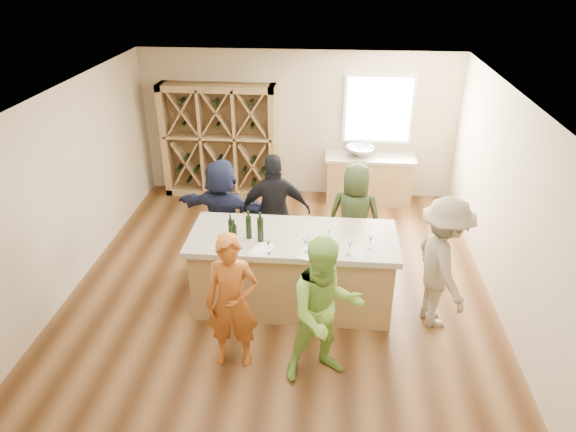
# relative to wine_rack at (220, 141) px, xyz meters

# --- Properties ---
(floor) EXTENTS (6.00, 7.00, 0.10)m
(floor) POSITION_rel_wine_rack_xyz_m (1.50, -3.27, -1.15)
(floor) COLOR brown
(floor) RESTS_ON ground
(ceiling) EXTENTS (6.00, 7.00, 0.10)m
(ceiling) POSITION_rel_wine_rack_xyz_m (1.50, -3.27, 1.75)
(ceiling) COLOR white
(ceiling) RESTS_ON ground
(wall_back) EXTENTS (6.00, 0.10, 2.80)m
(wall_back) POSITION_rel_wine_rack_xyz_m (1.50, 0.28, 0.30)
(wall_back) COLOR #BFAC8A
(wall_back) RESTS_ON ground
(wall_front) EXTENTS (6.00, 0.10, 2.80)m
(wall_front) POSITION_rel_wine_rack_xyz_m (1.50, -6.82, 0.30)
(wall_front) COLOR #BFAC8A
(wall_front) RESTS_ON ground
(wall_left) EXTENTS (0.10, 7.00, 2.80)m
(wall_left) POSITION_rel_wine_rack_xyz_m (-1.55, -3.27, 0.30)
(wall_left) COLOR #BFAC8A
(wall_left) RESTS_ON ground
(wall_right) EXTENTS (0.10, 7.00, 2.80)m
(wall_right) POSITION_rel_wine_rack_xyz_m (4.55, -3.27, 0.30)
(wall_right) COLOR #BFAC8A
(wall_right) RESTS_ON ground
(window_frame) EXTENTS (1.30, 0.06, 1.30)m
(window_frame) POSITION_rel_wine_rack_xyz_m (3.00, 0.20, 0.65)
(window_frame) COLOR white
(window_frame) RESTS_ON wall_back
(window_pane) EXTENTS (1.18, 0.01, 1.18)m
(window_pane) POSITION_rel_wine_rack_xyz_m (3.00, 0.17, 0.65)
(window_pane) COLOR white
(window_pane) RESTS_ON wall_back
(wine_rack) EXTENTS (2.20, 0.45, 2.20)m
(wine_rack) POSITION_rel_wine_rack_xyz_m (0.00, 0.00, 0.00)
(wine_rack) COLOR #997849
(wine_rack) RESTS_ON floor
(back_counter_base) EXTENTS (1.60, 0.58, 0.86)m
(back_counter_base) POSITION_rel_wine_rack_xyz_m (2.90, -0.07, -0.67)
(back_counter_base) COLOR #997849
(back_counter_base) RESTS_ON floor
(back_counter_top) EXTENTS (1.70, 0.62, 0.06)m
(back_counter_top) POSITION_rel_wine_rack_xyz_m (2.90, -0.07, -0.21)
(back_counter_top) COLOR #A49A86
(back_counter_top) RESTS_ON back_counter_base
(sink) EXTENTS (0.54, 0.54, 0.19)m
(sink) POSITION_rel_wine_rack_xyz_m (2.70, -0.07, -0.09)
(sink) COLOR silver
(sink) RESTS_ON back_counter_top
(faucet) EXTENTS (0.02, 0.02, 0.30)m
(faucet) POSITION_rel_wine_rack_xyz_m (2.70, 0.11, -0.03)
(faucet) COLOR silver
(faucet) RESTS_ON back_counter_top
(tasting_counter_base) EXTENTS (2.60, 1.00, 1.00)m
(tasting_counter_base) POSITION_rel_wine_rack_xyz_m (1.70, -3.48, -0.60)
(tasting_counter_base) COLOR #997849
(tasting_counter_base) RESTS_ON floor
(tasting_counter_top) EXTENTS (2.72, 1.12, 0.08)m
(tasting_counter_top) POSITION_rel_wine_rack_xyz_m (1.70, -3.48, -0.06)
(tasting_counter_top) COLOR #A49A86
(tasting_counter_top) RESTS_ON tasting_counter_base
(wine_bottle_a) EXTENTS (0.08, 0.08, 0.26)m
(wine_bottle_a) POSITION_rel_wine_rack_xyz_m (0.91, -3.61, 0.11)
(wine_bottle_a) COLOR black
(wine_bottle_a) RESTS_ON tasting_counter_top
(wine_bottle_b) EXTENTS (0.08, 0.08, 0.27)m
(wine_bottle_b) POSITION_rel_wine_rack_xyz_m (0.98, -3.75, 0.11)
(wine_bottle_b) COLOR black
(wine_bottle_b) RESTS_ON tasting_counter_top
(wine_bottle_c) EXTENTS (0.09, 0.09, 0.31)m
(wine_bottle_c) POSITION_rel_wine_rack_xyz_m (1.14, -3.58, 0.13)
(wine_bottle_c) COLOR black
(wine_bottle_c) RESTS_ON tasting_counter_top
(wine_bottle_d) EXTENTS (0.10, 0.10, 0.33)m
(wine_bottle_d) POSITION_rel_wine_rack_xyz_m (1.30, -3.66, 0.15)
(wine_bottle_d) COLOR black
(wine_bottle_d) RESTS_ON tasting_counter_top
(wine_glass_a) EXTENTS (0.08, 0.08, 0.19)m
(wine_glass_a) POSITION_rel_wine_rack_xyz_m (1.43, -3.94, 0.07)
(wine_glass_a) COLOR white
(wine_glass_a) RESTS_ON tasting_counter_top
(wine_glass_b) EXTENTS (0.08, 0.08, 0.18)m
(wine_glass_b) POSITION_rel_wine_rack_xyz_m (1.89, -3.88, 0.07)
(wine_glass_b) COLOR white
(wine_glass_b) RESTS_ON tasting_counter_top
(wine_glass_c) EXTENTS (0.08, 0.08, 0.19)m
(wine_glass_c) POSITION_rel_wine_rack_xyz_m (2.42, -3.90, 0.07)
(wine_glass_c) COLOR white
(wine_glass_c) RESTS_ON tasting_counter_top
(wine_glass_d) EXTENTS (0.06, 0.06, 0.16)m
(wine_glass_d) POSITION_rel_wine_rack_xyz_m (2.16, -3.58, 0.06)
(wine_glass_d) COLOR white
(wine_glass_d) RESTS_ON tasting_counter_top
(wine_glass_e) EXTENTS (0.09, 0.09, 0.19)m
(wine_glass_e) POSITION_rel_wine_rack_xyz_m (2.67, -3.75, 0.07)
(wine_glass_e) COLOR white
(wine_glass_e) RESTS_ON tasting_counter_top
(tasting_menu_a) EXTENTS (0.30, 0.36, 0.00)m
(tasting_menu_a) POSITION_rel_wine_rack_xyz_m (1.34, -3.85, -0.02)
(tasting_menu_a) COLOR white
(tasting_menu_a) RESTS_ON tasting_counter_top
(tasting_menu_b) EXTENTS (0.30, 0.35, 0.00)m
(tasting_menu_b) POSITION_rel_wine_rack_xyz_m (1.94, -3.91, -0.02)
(tasting_menu_b) COLOR white
(tasting_menu_b) RESTS_ON tasting_counter_top
(tasting_menu_c) EXTENTS (0.30, 0.33, 0.00)m
(tasting_menu_c) POSITION_rel_wine_rack_xyz_m (2.55, -3.84, -0.02)
(tasting_menu_c) COLOR white
(tasting_menu_c) RESTS_ON tasting_counter_top
(person_near_left) EXTENTS (0.64, 0.48, 1.71)m
(person_near_left) POSITION_rel_wine_rack_xyz_m (1.11, -4.66, -0.25)
(person_near_left) COLOR #994C19
(person_near_left) RESTS_ON floor
(person_near_right) EXTENTS (0.98, 0.74, 1.80)m
(person_near_right) POSITION_rel_wine_rack_xyz_m (2.16, -4.78, -0.20)
(person_near_right) COLOR #8CC64C
(person_near_right) RESTS_ON floor
(person_server) EXTENTS (0.78, 1.25, 1.80)m
(person_server) POSITION_rel_wine_rack_xyz_m (3.60, -3.71, -0.20)
(person_server) COLOR gray
(person_server) RESTS_ON floor
(person_far_mid) EXTENTS (1.15, 0.72, 1.82)m
(person_far_mid) POSITION_rel_wine_rack_xyz_m (1.35, -2.51, -0.19)
(person_far_mid) COLOR black
(person_far_mid) RESTS_ON floor
(person_far_right) EXTENTS (0.91, 0.68, 1.67)m
(person_far_right) POSITION_rel_wine_rack_xyz_m (2.54, -2.40, -0.27)
(person_far_right) COLOR #263319
(person_far_right) RESTS_ON floor
(person_far_left) EXTENTS (1.65, 0.84, 1.70)m
(person_far_left) POSITION_rel_wine_rack_xyz_m (0.55, -2.46, -0.25)
(person_far_left) COLOR #191E38
(person_far_left) RESTS_ON floor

